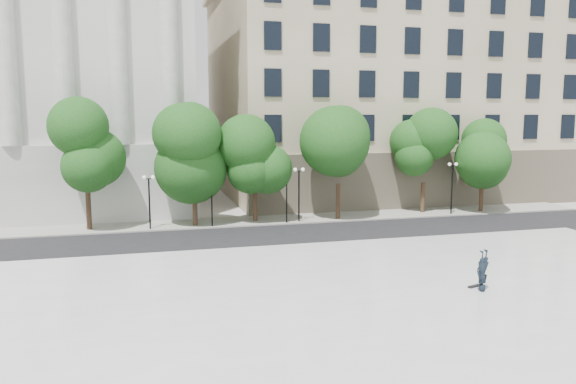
# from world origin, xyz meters

# --- Properties ---
(ground) EXTENTS (160.00, 160.00, 0.00)m
(ground) POSITION_xyz_m (0.00, 0.00, 0.00)
(ground) COLOR beige
(ground) RESTS_ON ground
(plaza) EXTENTS (44.00, 22.00, 0.45)m
(plaza) POSITION_xyz_m (0.00, 3.00, 0.23)
(plaza) COLOR white
(plaza) RESTS_ON ground
(street) EXTENTS (60.00, 8.00, 0.02)m
(street) POSITION_xyz_m (0.00, 18.00, 0.01)
(street) COLOR black
(street) RESTS_ON ground
(far_sidewalk) EXTENTS (60.00, 4.00, 0.12)m
(far_sidewalk) POSITION_xyz_m (0.00, 24.00, 0.06)
(far_sidewalk) COLOR #B0ADA2
(far_sidewalk) RESTS_ON ground
(building_west) EXTENTS (31.50, 27.65, 25.60)m
(building_west) POSITION_xyz_m (-17.00, 38.57, 12.89)
(building_west) COLOR silver
(building_west) RESTS_ON ground
(building_east) EXTENTS (36.00, 26.15, 23.00)m
(building_east) POSITION_xyz_m (20.00, 38.91, 11.14)
(building_east) COLOR beige
(building_east) RESTS_ON ground
(traffic_light_west) EXTENTS (0.52, 1.69, 4.17)m
(traffic_light_west) POSITION_xyz_m (-1.43, 22.30, 3.67)
(traffic_light_west) COLOR black
(traffic_light_west) RESTS_ON ground
(traffic_light_east) EXTENTS (0.75, 1.60, 4.13)m
(traffic_light_east) POSITION_xyz_m (4.18, 22.30, 3.62)
(traffic_light_east) COLOR black
(traffic_light_east) RESTS_ON ground
(person_lying) EXTENTS (1.30, 1.98, 0.51)m
(person_lying) POSITION_xyz_m (8.12, 3.10, 0.70)
(person_lying) COLOR black
(person_lying) RESTS_ON plaza
(skateboard) EXTENTS (0.74, 0.40, 0.07)m
(skateboard) POSITION_xyz_m (8.15, 3.71, 0.49)
(skateboard) COLOR black
(skateboard) RESTS_ON plaza
(street_trees) EXTENTS (35.69, 5.13, 8.04)m
(street_trees) POSITION_xyz_m (4.65, 23.36, 5.15)
(street_trees) COLOR #382619
(street_trees) RESTS_ON ground
(lamp_posts) EXTENTS (37.49, 0.28, 4.34)m
(lamp_posts) POSITION_xyz_m (-0.03, 22.60, 2.89)
(lamp_posts) COLOR black
(lamp_posts) RESTS_ON ground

